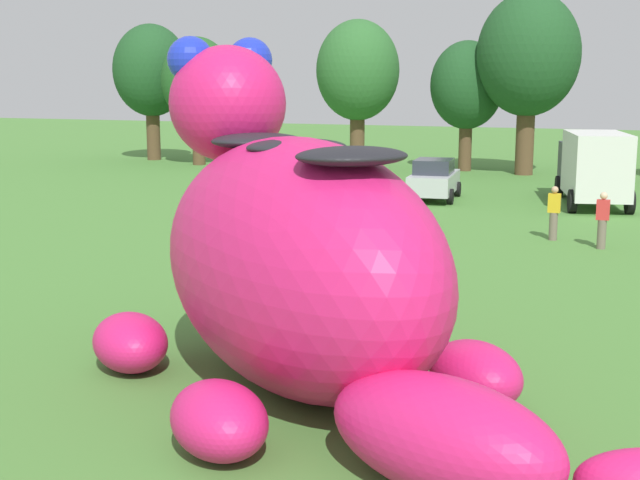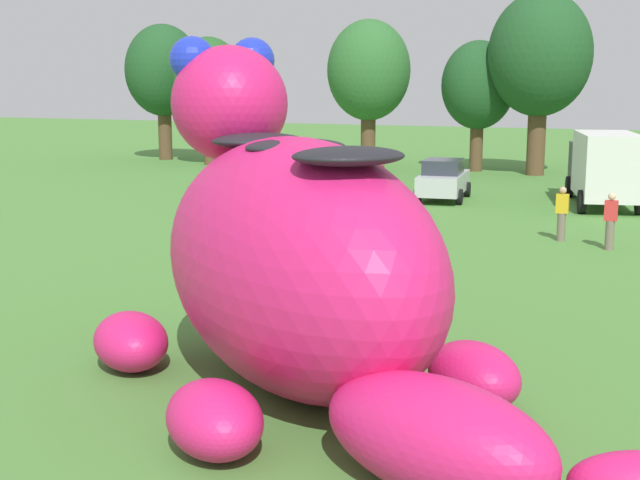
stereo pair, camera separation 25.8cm
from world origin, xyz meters
name	(u,v)px [view 1 (the left image)]	position (x,y,z in m)	size (l,w,h in m)	color
ground_plane	(344,377)	(0.00, 0.00, 0.00)	(160.00, 160.00, 0.00)	#4C8438
giant_inflatable_creature	(299,260)	(-0.54, -0.67, 2.12)	(10.67, 8.30, 5.79)	#E01E6B
car_green	(270,171)	(-11.99, 23.17, 0.86)	(2.31, 4.27, 1.72)	#1E7238
car_red	(349,175)	(-7.97, 22.76, 0.86)	(2.45, 4.33, 1.72)	red
car_silver	(434,179)	(-4.05, 22.42, 0.86)	(2.25, 4.25, 1.72)	#B7BABF
box_truck	(593,165)	(2.28, 23.19, 1.60)	(3.53, 6.69, 2.95)	#333842
tree_far_left	(151,71)	(-25.13, 34.30, 5.49)	(4.73, 4.73, 8.40)	brown
tree_left	(197,81)	(-20.83, 32.40, 4.88)	(4.21, 4.21, 7.46)	brown
tree_mid_left	(358,71)	(-11.47, 34.08, 5.45)	(4.69, 4.69, 8.33)	brown
tree_centre_left	(467,86)	(-5.36, 34.69, 4.65)	(4.00, 4.00, 7.10)	brown
tree_centre	(528,56)	(-2.00, 33.83, 6.21)	(5.35, 5.35, 9.50)	brown
spectator_mid_field	(602,221)	(3.29, 13.60, 0.85)	(0.38, 0.26, 1.71)	#726656
spectator_by_cars	(554,213)	(1.77, 14.56, 0.85)	(0.38, 0.26, 1.71)	#726656
spectator_wandering	(324,211)	(-5.11, 12.33, 0.85)	(0.38, 0.26, 1.71)	black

